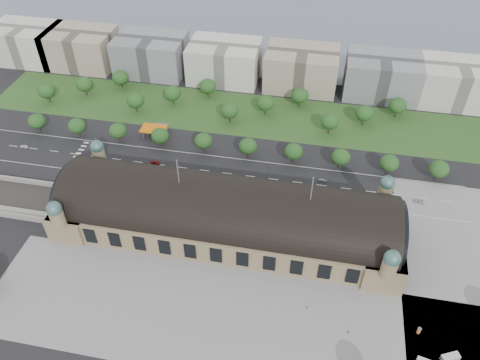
% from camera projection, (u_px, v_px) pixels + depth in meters
% --- Properties ---
extents(ground, '(900.00, 900.00, 0.00)m').
position_uv_depth(ground, '(227.00, 230.00, 210.21)').
color(ground, black).
rests_on(ground, ground).
extents(station, '(150.00, 48.40, 44.30)m').
position_uv_depth(station, '(226.00, 214.00, 203.37)').
color(station, '#907D59').
rests_on(station, ground).
extents(track_cutting, '(70.00, 24.00, 3.10)m').
position_uv_depth(track_cutting, '(1.00, 200.00, 223.75)').
color(track_cutting, black).
rests_on(track_cutting, ground).
extents(plaza_south, '(190.00, 48.00, 0.12)m').
position_uv_depth(plaza_south, '(228.00, 319.00, 176.57)').
color(plaza_south, gray).
rests_on(plaza_south, ground).
extents(plaza_east, '(56.00, 100.00, 0.12)m').
position_uv_depth(plaza_east, '(467.00, 265.00, 195.58)').
color(plaza_east, gray).
rests_on(plaza_east, ground).
extents(road_slab, '(260.00, 26.00, 0.10)m').
position_uv_depth(road_slab, '(204.00, 170.00, 240.88)').
color(road_slab, black).
rests_on(road_slab, ground).
extents(grass_belt, '(300.00, 45.00, 0.10)m').
position_uv_depth(grass_belt, '(235.00, 113.00, 280.45)').
color(grass_belt, '#2E5321').
rests_on(grass_belt, ground).
extents(petrol_station, '(14.00, 13.00, 5.05)m').
position_uv_depth(petrol_station, '(158.00, 128.00, 263.72)').
color(petrol_station, orange).
rests_on(petrol_station, ground).
extents(office_0, '(45.00, 32.00, 24.00)m').
position_uv_depth(office_0, '(27.00, 43.00, 323.77)').
color(office_0, silver).
rests_on(office_0, ground).
extents(office_1, '(45.00, 32.00, 24.00)m').
position_uv_depth(office_1, '(81.00, 48.00, 318.09)').
color(office_1, tan).
rests_on(office_1, ground).
extents(office_2, '(45.00, 32.00, 24.00)m').
position_uv_depth(office_2, '(151.00, 55.00, 310.99)').
color(office_2, gray).
rests_on(office_2, ground).
extents(office_3, '(45.00, 32.00, 24.00)m').
position_uv_depth(office_3, '(224.00, 61.00, 303.89)').
color(office_3, silver).
rests_on(office_3, ground).
extents(office_4, '(45.00, 32.00, 24.00)m').
position_uv_depth(office_4, '(301.00, 69.00, 296.79)').
color(office_4, tan).
rests_on(office_4, ground).
extents(office_5, '(45.00, 32.00, 24.00)m').
position_uv_depth(office_5, '(382.00, 76.00, 289.69)').
color(office_5, gray).
rests_on(office_5, ground).
extents(office_6, '(45.00, 32.00, 24.00)m').
position_uv_depth(office_6, '(458.00, 83.00, 283.30)').
color(office_6, silver).
rests_on(office_6, ground).
extents(tree_row_0, '(9.60, 9.60, 11.52)m').
position_uv_depth(tree_row_0, '(37.00, 121.00, 261.13)').
color(tree_row_0, '#2D2116').
rests_on(tree_row_0, ground).
extents(tree_row_1, '(9.60, 9.60, 11.52)m').
position_uv_depth(tree_row_1, '(77.00, 126.00, 257.72)').
color(tree_row_1, '#2D2116').
rests_on(tree_row_1, ground).
extents(tree_row_2, '(9.60, 9.60, 11.52)m').
position_uv_depth(tree_row_2, '(118.00, 131.00, 254.31)').
color(tree_row_2, '#2D2116').
rests_on(tree_row_2, ground).
extents(tree_row_3, '(9.60, 9.60, 11.52)m').
position_uv_depth(tree_row_3, '(160.00, 136.00, 250.90)').
color(tree_row_3, '#2D2116').
rests_on(tree_row_3, ground).
extents(tree_row_4, '(9.60, 9.60, 11.52)m').
position_uv_depth(tree_row_4, '(203.00, 141.00, 247.49)').
color(tree_row_4, '#2D2116').
rests_on(tree_row_4, ground).
extents(tree_row_5, '(9.60, 9.60, 11.52)m').
position_uv_depth(tree_row_5, '(248.00, 146.00, 244.08)').
color(tree_row_5, '#2D2116').
rests_on(tree_row_5, ground).
extents(tree_row_6, '(9.60, 9.60, 11.52)m').
position_uv_depth(tree_row_6, '(294.00, 152.00, 240.68)').
color(tree_row_6, '#2D2116').
rests_on(tree_row_6, ground).
extents(tree_row_7, '(9.60, 9.60, 11.52)m').
position_uv_depth(tree_row_7, '(341.00, 157.00, 237.27)').
color(tree_row_7, '#2D2116').
rests_on(tree_row_7, ground).
extents(tree_row_8, '(9.60, 9.60, 11.52)m').
position_uv_depth(tree_row_8, '(389.00, 163.00, 233.86)').
color(tree_row_8, '#2D2116').
rests_on(tree_row_8, ground).
extents(tree_row_9, '(9.60, 9.60, 11.52)m').
position_uv_depth(tree_row_9, '(439.00, 169.00, 230.45)').
color(tree_row_9, '#2D2116').
rests_on(tree_row_9, ground).
extents(tree_belt_0, '(10.40, 10.40, 12.48)m').
position_uv_depth(tree_belt_0, '(47.00, 91.00, 284.10)').
color(tree_belt_0, '#2D2116').
rests_on(tree_belt_0, ground).
extents(tree_belt_1, '(10.40, 10.40, 12.48)m').
position_uv_depth(tree_belt_1, '(84.00, 84.00, 290.19)').
color(tree_belt_1, '#2D2116').
rests_on(tree_belt_1, ground).
extents(tree_belt_2, '(10.40, 10.40, 12.48)m').
position_uv_depth(tree_belt_2, '(120.00, 77.00, 296.28)').
color(tree_belt_2, '#2D2116').
rests_on(tree_belt_2, ground).
extents(tree_belt_3, '(10.40, 10.40, 12.48)m').
position_uv_depth(tree_belt_3, '(135.00, 100.00, 276.01)').
color(tree_belt_3, '#2D2116').
rests_on(tree_belt_3, ground).
extents(tree_belt_4, '(10.40, 10.40, 12.48)m').
position_uv_depth(tree_belt_4, '(172.00, 93.00, 282.10)').
color(tree_belt_4, '#2D2116').
rests_on(tree_belt_4, ground).
extents(tree_belt_5, '(10.40, 10.40, 12.48)m').
position_uv_depth(tree_belt_5, '(208.00, 86.00, 288.19)').
color(tree_belt_5, '#2D2116').
rests_on(tree_belt_5, ground).
extents(tree_belt_6, '(10.40, 10.40, 12.48)m').
position_uv_depth(tree_belt_6, '(230.00, 111.00, 267.91)').
color(tree_belt_6, '#2D2116').
rests_on(tree_belt_6, ground).
extents(tree_belt_7, '(10.40, 10.40, 12.48)m').
position_uv_depth(tree_belt_7, '(266.00, 103.00, 274.00)').
color(tree_belt_7, '#2D2116').
rests_on(tree_belt_7, ground).
extents(tree_belt_8, '(10.40, 10.40, 12.48)m').
position_uv_depth(tree_belt_8, '(300.00, 96.00, 280.09)').
color(tree_belt_8, '#2D2116').
rests_on(tree_belt_8, ground).
extents(tree_belt_9, '(10.40, 10.40, 12.48)m').
position_uv_depth(tree_belt_9, '(330.00, 121.00, 259.82)').
color(tree_belt_9, '#2D2116').
rests_on(tree_belt_9, ground).
extents(tree_belt_10, '(10.40, 10.40, 12.48)m').
position_uv_depth(tree_belt_10, '(365.00, 113.00, 265.91)').
color(tree_belt_10, '#2D2116').
rests_on(tree_belt_10, ground).
extents(tree_belt_11, '(10.40, 10.40, 12.48)m').
position_uv_depth(tree_belt_11, '(398.00, 105.00, 272.00)').
color(tree_belt_11, '#2D2116').
rests_on(tree_belt_11, ground).
extents(traffic_car_0, '(4.88, 2.26, 1.62)m').
position_uv_depth(traffic_car_0, '(24.00, 146.00, 254.68)').
color(traffic_car_0, silver).
rests_on(traffic_car_0, ground).
extents(traffic_car_3, '(5.21, 2.37, 1.48)m').
position_uv_depth(traffic_car_3, '(156.00, 163.00, 244.49)').
color(traffic_car_3, maroon).
rests_on(traffic_car_3, ground).
extents(traffic_car_4, '(3.81, 1.72, 1.27)m').
position_uv_depth(traffic_car_4, '(224.00, 185.00, 231.83)').
color(traffic_car_4, '#16253F').
rests_on(traffic_car_4, ground).
extents(traffic_car_5, '(4.34, 1.61, 1.42)m').
position_uv_depth(traffic_car_5, '(323.00, 180.00, 234.04)').
color(traffic_car_5, '#575B5F').
rests_on(traffic_car_5, ground).
extents(traffic_car_6, '(5.01, 2.60, 1.35)m').
position_uv_depth(traffic_car_6, '(419.00, 201.00, 223.14)').
color(traffic_car_6, silver).
rests_on(traffic_car_6, ground).
extents(parked_car_0, '(4.29, 3.69, 1.40)m').
position_uv_depth(parked_car_0, '(85.00, 171.00, 239.42)').
color(parked_car_0, black).
rests_on(parked_car_0, ground).
extents(parked_car_1, '(5.45, 5.02, 1.42)m').
position_uv_depth(parked_car_1, '(81.00, 176.00, 236.48)').
color(parked_car_1, maroon).
rests_on(parked_car_1, ground).
extents(parked_car_2, '(5.43, 4.46, 1.48)m').
position_uv_depth(parked_car_2, '(98.00, 173.00, 238.32)').
color(parked_car_2, '#182443').
rests_on(parked_car_2, ground).
extents(parked_car_3, '(4.45, 3.86, 1.45)m').
position_uv_depth(parked_car_3, '(109.00, 178.00, 235.52)').
color(parked_car_3, slate).
rests_on(parked_car_3, ground).
extents(parked_car_4, '(4.03, 3.20, 1.28)m').
position_uv_depth(parked_car_4, '(144.00, 179.00, 234.93)').
color(parked_car_4, silver).
rests_on(parked_car_4, ground).
extents(parked_car_5, '(5.27, 4.87, 1.37)m').
position_uv_depth(parked_car_5, '(171.00, 188.00, 229.75)').
color(parked_car_5, gray).
rests_on(parked_car_5, ground).
extents(parked_car_6, '(4.91, 4.46, 1.38)m').
position_uv_depth(parked_car_6, '(159.00, 187.00, 230.67)').
color(parked_car_6, black).
rests_on(parked_car_6, ground).
extents(bus_west, '(12.62, 3.71, 3.47)m').
position_uv_depth(bus_west, '(228.00, 180.00, 232.50)').
color(bus_west, red).
rests_on(bus_west, ground).
extents(bus_mid, '(13.64, 3.62, 3.77)m').
position_uv_depth(bus_mid, '(266.00, 186.00, 229.00)').
color(bus_mid, beige).
rests_on(bus_mid, ground).
extents(bus_east, '(11.86, 3.15, 3.28)m').
position_uv_depth(bus_east, '(271.00, 185.00, 230.01)').
color(bus_east, beige).
rests_on(bus_east, ground).
extents(van_east, '(6.79, 4.94, 2.73)m').
position_uv_depth(van_east, '(449.00, 358.00, 163.52)').
color(van_east, '#BABABC').
rests_on(van_east, ground).
extents(advertising_column, '(1.51, 1.51, 2.86)m').
position_uv_depth(advertising_column, '(419.00, 331.00, 171.24)').
color(advertising_column, '#CE333F').
rests_on(advertising_column, ground).
extents(pedestrian_0, '(0.96, 0.64, 1.84)m').
position_uv_depth(pedestrian_0, '(308.00, 308.00, 178.86)').
color(pedestrian_0, gray).
rests_on(pedestrian_0, ground).
extents(pedestrian_1, '(0.52, 0.71, 1.80)m').
position_uv_depth(pedestrian_1, '(348.00, 332.00, 171.44)').
color(pedestrian_1, gray).
rests_on(pedestrian_1, ground).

